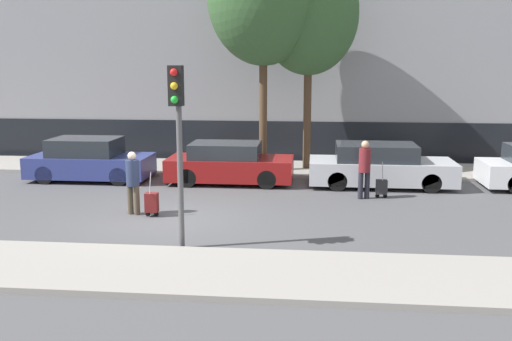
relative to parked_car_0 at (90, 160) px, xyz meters
name	(u,v)px	position (x,y,z in m)	size (l,w,h in m)	color
ground_plane	(168,219)	(3.88, -4.59, -0.66)	(80.00, 80.00, 0.00)	#4C4C4F
sidewalk_near	(118,268)	(3.88, -8.34, -0.60)	(28.00, 2.50, 0.12)	gray
sidewalk_far	(216,167)	(3.88, 2.41, -0.60)	(28.00, 3.00, 0.12)	gray
building_facade	(228,26)	(3.88, 5.79, 4.76)	(28.00, 2.41, 10.87)	gray
parked_car_0	(90,160)	(0.00, 0.00, 0.00)	(4.02, 1.84, 1.42)	navy
parked_car_1	(229,164)	(4.76, -0.01, -0.03)	(4.08, 1.84, 1.33)	maroon
parked_car_2	(380,166)	(9.62, -0.04, -0.02)	(4.55, 1.91, 1.37)	#B7BABF
pedestrian_left	(133,179)	(2.88, -4.24, 0.27)	(0.34, 0.34, 1.65)	#4C4233
trolley_left	(152,203)	(3.40, -4.40, -0.30)	(0.34, 0.29, 1.15)	maroon
pedestrian_right	(365,166)	(8.98, -1.85, 0.30)	(0.34, 0.34, 1.70)	#23232D
trolley_right	(382,187)	(9.51, -1.70, -0.34)	(0.34, 0.29, 1.07)	#262628
traffic_light	(178,121)	(4.76, -6.95, 2.07)	(0.28, 0.47, 3.83)	#515154
parked_bicycle	(243,156)	(4.89, 2.48, -0.17)	(1.77, 0.06, 0.96)	black
bare_tree_near_crossing	(309,14)	(7.26, 2.39, 4.91)	(3.49, 3.49, 7.61)	#4C3826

